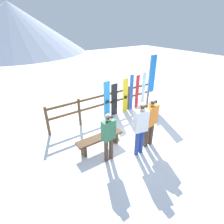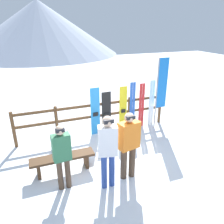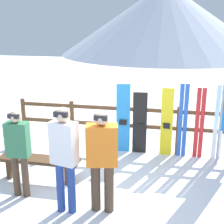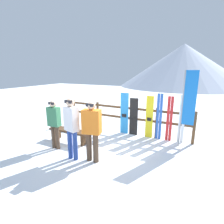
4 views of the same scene
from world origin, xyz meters
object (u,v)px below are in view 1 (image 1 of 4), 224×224
at_px(person_plaid_green, 109,134).
at_px(ski_pair_white, 143,89).
at_px(bench, 100,139).
at_px(rental_flag, 151,77).
at_px(person_white, 141,125).
at_px(person_orange, 150,120).
at_px(snowboard_blue, 107,100).
at_px(snowboard_yellow, 125,96).
at_px(ski_pair_blue, 131,93).
at_px(ski_pair_red, 137,92).
at_px(snowboard_black_stripe, 114,100).

distance_m(person_plaid_green, ski_pair_white, 4.14).
relative_size(bench, rental_flag, 0.64).
relative_size(person_white, rental_flag, 0.71).
distance_m(person_orange, person_white, 0.57).
xyz_separation_m(snowboard_blue, snowboard_yellow, (0.98, -0.00, -0.03)).
bearing_deg(person_plaid_green, ski_pair_blue, 39.34).
distance_m(ski_pair_blue, ski_pair_red, 0.36).
xyz_separation_m(ski_pair_blue, ski_pair_white, (0.75, 0.00, 0.00)).
relative_size(person_white, ski_pair_white, 1.05).
xyz_separation_m(person_orange, snowboard_black_stripe, (0.32, 2.39, -0.25)).
xyz_separation_m(person_plaid_green, snowboard_black_stripe, (1.79, 2.24, -0.20)).
bearing_deg(snowboard_blue, bench, -129.57).
height_order(ski_pair_red, ski_pair_white, ski_pair_white).
relative_size(snowboard_yellow, ski_pair_red, 0.98).
bearing_deg(person_white, snowboard_yellow, 59.90).
height_order(person_plaid_green, ski_pair_red, ski_pair_red).
bearing_deg(ski_pair_white, person_plaid_green, -147.27).
distance_m(person_orange, snowboard_blue, 2.39).
bearing_deg(person_white, snowboard_black_stripe, 71.05).
relative_size(snowboard_blue, snowboard_yellow, 1.03).
distance_m(bench, rental_flag, 3.95).
distance_m(snowboard_blue, rental_flag, 2.31).
bearing_deg(snowboard_black_stripe, ski_pair_red, 0.15).
bearing_deg(snowboard_yellow, person_orange, -110.97).
bearing_deg(person_white, ski_pair_red, 49.46).
height_order(person_orange, person_plaid_green, person_orange).
bearing_deg(snowboard_blue, person_orange, -88.48).
bearing_deg(ski_pair_blue, ski_pair_red, 0.00).
distance_m(snowboard_yellow, rental_flag, 1.43).
height_order(person_white, person_plaid_green, person_white).
distance_m(person_plaid_green, ski_pair_red, 3.82).
bearing_deg(rental_flag, ski_pair_red, 150.75).
bearing_deg(person_plaid_green, rental_flag, 28.40).
distance_m(person_orange, ski_pair_white, 3.13).
xyz_separation_m(bench, person_white, (0.85, -0.91, 0.69)).
bearing_deg(person_orange, ski_pair_white, 49.93).
bearing_deg(ski_pair_blue, snowboard_black_stripe, -179.79).
relative_size(snowboard_yellow, rental_flag, 0.63).
height_order(person_orange, ski_pair_white, person_orange).
xyz_separation_m(snowboard_blue, rental_flag, (2.20, -0.29, 0.67)).
bearing_deg(bench, person_plaid_green, -96.22).
relative_size(bench, snowboard_blue, 0.98).
xyz_separation_m(person_plaid_green, ski_pair_blue, (2.73, 2.24, -0.08)).
relative_size(person_plaid_green, ski_pair_blue, 0.94).
bearing_deg(person_plaid_green, ski_pair_red, 35.95).
bearing_deg(person_orange, bench, 151.54).
xyz_separation_m(snowboard_black_stripe, ski_pair_red, (1.30, 0.00, 0.08)).
relative_size(snowboard_blue, ski_pair_white, 0.97).
bearing_deg(ski_pair_white, ski_pair_red, 180.00).
distance_m(ski_pair_blue, rental_flag, 1.12).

